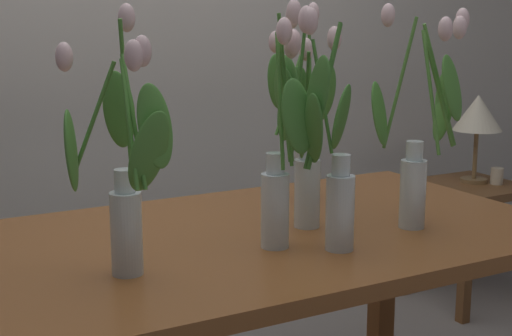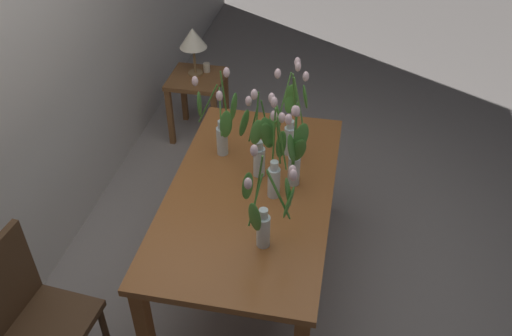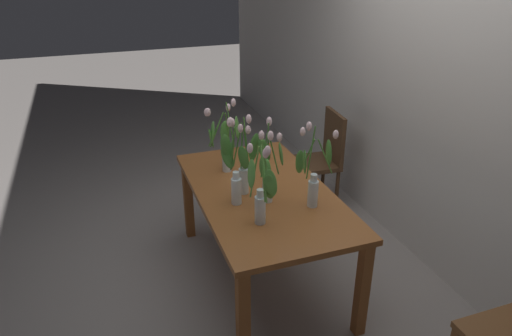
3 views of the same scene
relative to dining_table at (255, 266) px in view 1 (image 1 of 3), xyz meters
The scene contains 11 objects.
room_wall_rear 1.50m from the dining_table, 90.00° to the left, with size 9.00×0.10×2.70m, color beige.
dining_table is the anchor object (origin of this frame).
tulip_vase_0 0.35m from the dining_table, 88.11° to the right, with size 0.14×0.22×0.58m.
tulip_vase_1 0.37m from the dining_table, 71.92° to the right, with size 0.16×0.12×0.57m.
tulip_vase_2 0.53m from the dining_table, 158.23° to the right, with size 0.20×0.26×0.57m.
tulip_vase_3 0.34m from the dining_table, ahead, with size 0.22×0.21×0.58m.
tulip_vase_4 0.48m from the dining_table, 39.31° to the left, with size 0.20×0.26×0.58m.
tulip_vase_5 0.55m from the dining_table, 20.85° to the right, with size 0.27×0.20×0.58m.
side_table 1.72m from the dining_table, 26.57° to the left, with size 0.44×0.44×0.55m.
table_lamp 1.77m from the dining_table, 26.51° to the left, with size 0.22×0.22×0.40m.
pillar_candle 1.78m from the dining_table, 23.35° to the left, with size 0.06×0.06×0.07m, color beige.
Camera 1 is at (-0.88, -1.59, 1.28)m, focal length 51.63 mm.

